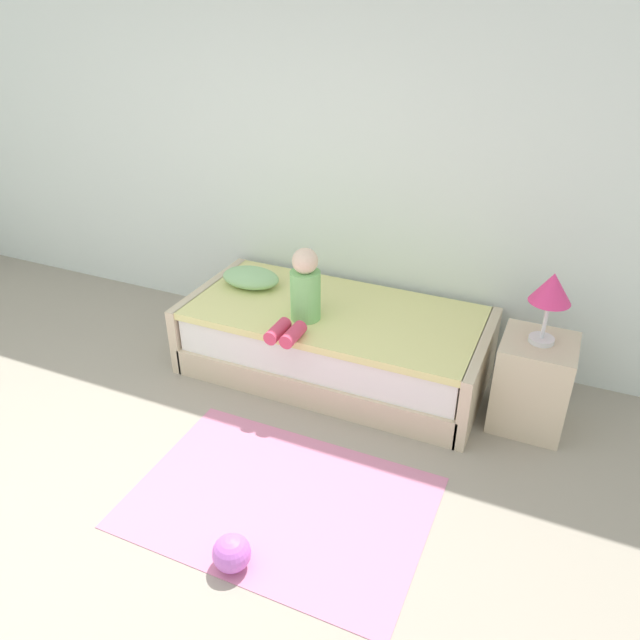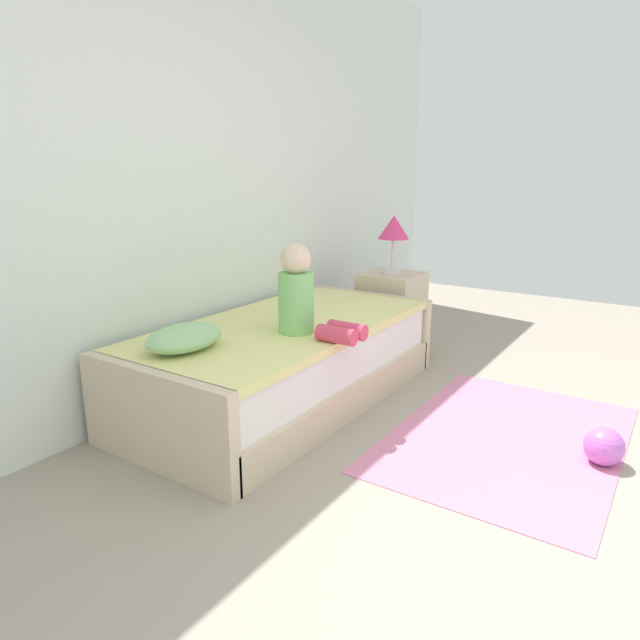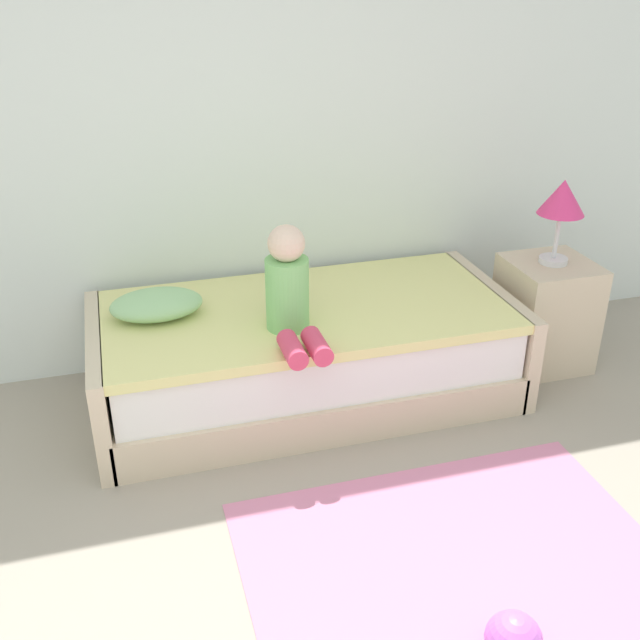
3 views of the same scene
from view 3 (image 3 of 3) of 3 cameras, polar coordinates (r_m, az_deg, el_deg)
The scene contains 8 objects.
wall_rear at distance 3.85m, azimuth -12.75°, elevation 16.53°, with size 7.20×0.10×2.90m, color silver.
bed at distance 3.77m, azimuth -1.06°, elevation -2.50°, with size 2.11×1.00×0.50m.
nightstand at distance 4.24m, azimuth 16.98°, elevation 0.49°, with size 0.44×0.44×0.60m, color beige.
table_lamp at distance 4.01m, azimuth 18.17°, elevation 8.68°, with size 0.24×0.24×0.45m.
child_figure at distance 3.34m, azimuth -2.35°, elevation 2.24°, with size 0.20×0.51×0.50m.
pillow at distance 3.62m, azimuth -12.51°, elevation 1.18°, with size 0.44×0.30×0.13m, color #99CC8C.
toy_ball at distance 2.66m, azimuth 14.70°, elevation -22.78°, with size 0.19×0.19×0.19m, color #CC66D8.
area_rug at distance 3.00m, azimuth 10.30°, elevation -17.63°, with size 1.60×1.10×0.01m, color pink.
Camera 3 is at (-0.25, -1.19, 2.08)m, focal length 41.47 mm.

